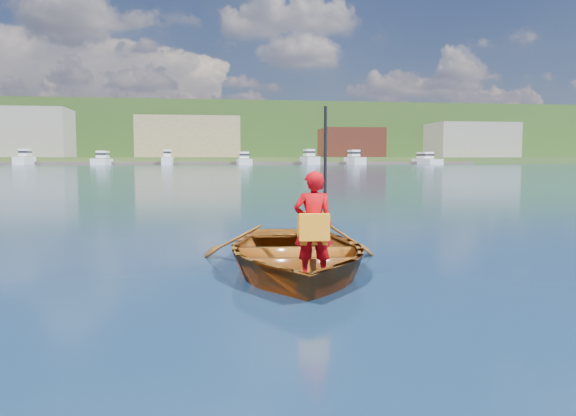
{
  "coord_description": "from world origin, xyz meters",
  "views": [
    {
      "loc": [
        -0.28,
        -6.67,
        1.45
      ],
      "look_at": [
        0.77,
        0.44,
        0.83
      ],
      "focal_mm": 35.0,
      "sensor_mm": 36.0,
      "label": 1
    }
  ],
  "objects": [
    {
      "name": "rowboat",
      "position": [
        0.86,
        0.44,
        0.24
      ],
      "size": [
        2.99,
        3.96,
        0.77
      ],
      "color": "brown",
      "rests_on": "ground"
    },
    {
      "name": "shoreline",
      "position": [
        0.0,
        236.61,
        10.32
      ],
      "size": [
        400.0,
        140.0,
        22.0
      ],
      "color": "#375024",
      "rests_on": "ground"
    },
    {
      "name": "marina_yachts",
      "position": [
        -6.83,
        143.33,
        1.37
      ],
      "size": [
        144.0,
        13.62,
        4.39
      ],
      "color": "white",
      "rests_on": "ground"
    },
    {
      "name": "ground",
      "position": [
        0.0,
        0.0,
        0.0
      ],
      "size": [
        600.0,
        600.0,
        0.0
      ],
      "color": "#0D233B",
      "rests_on": "ground"
    },
    {
      "name": "dock",
      "position": [
        -3.66,
        148.0,
        0.4
      ],
      "size": [
        160.03,
        5.38,
        0.8
      ],
      "color": "brown",
      "rests_on": "ground"
    },
    {
      "name": "hillside_trees",
      "position": [
        11.95,
        241.45,
        18.37
      ],
      "size": [
        276.25,
        70.99,
        24.02
      ],
      "color": "#382314",
      "rests_on": "ground"
    },
    {
      "name": "waterfront_buildings",
      "position": [
        -7.74,
        165.0,
        7.74
      ],
      "size": [
        202.0,
        16.0,
        14.0
      ],
      "color": "maroon",
      "rests_on": "ground"
    },
    {
      "name": "child_paddler",
      "position": [
        0.93,
        -0.47,
        0.71
      ],
      "size": [
        0.47,
        0.36,
        1.96
      ],
      "color": "#BD050C",
      "rests_on": "ground"
    }
  ]
}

